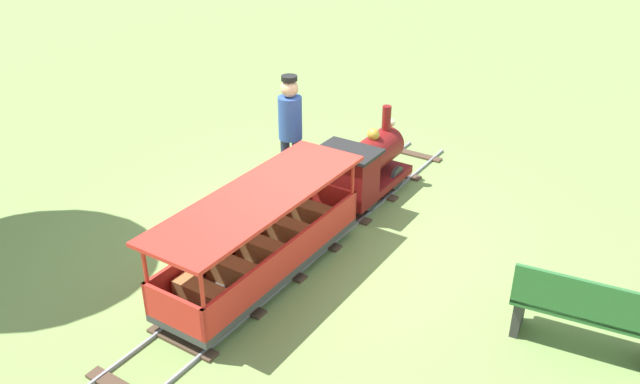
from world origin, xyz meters
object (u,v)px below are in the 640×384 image
at_px(locomotive, 363,166).
at_px(conductor_person, 290,127).
at_px(passenger_car, 262,245).
at_px(park_bench, 587,313).

height_order(locomotive, conductor_person, conductor_person).
xyz_separation_m(passenger_car, conductor_person, (-0.86, 1.73, 0.54)).
bearing_deg(conductor_person, passenger_car, -63.68).
bearing_deg(passenger_car, conductor_person, 116.32).
height_order(passenger_car, park_bench, passenger_car).
distance_m(conductor_person, park_bench, 4.12).
xyz_separation_m(locomotive, conductor_person, (-0.86, -0.37, 0.47)).
distance_m(locomotive, park_bench, 3.40).
distance_m(locomotive, passenger_car, 2.10).
bearing_deg(conductor_person, locomotive, 23.25).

